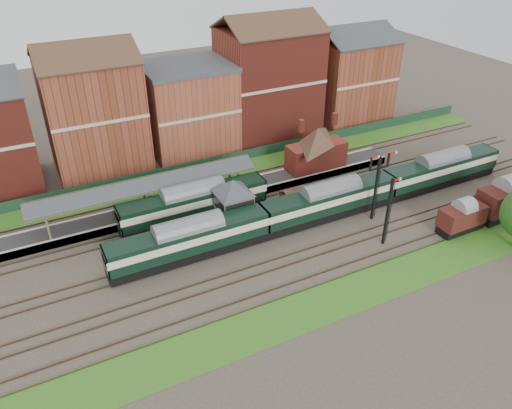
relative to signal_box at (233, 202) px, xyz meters
name	(u,v)px	position (x,y,z in m)	size (l,w,h in m)	color
ground	(271,234)	(3.00, -3.25, -3.19)	(160.00, 160.00, 0.00)	#473D33
grass_back	(215,173)	(3.00, 12.75, -3.16)	(90.00, 4.50, 0.06)	#2D6619
grass_front	(332,300)	(3.00, -15.25, -3.16)	(90.00, 5.00, 0.06)	#2D6619
fence	(209,163)	(3.00, 14.75, -2.44)	(90.00, 0.12, 1.50)	#193823
platform	(197,200)	(-2.00, 6.50, -2.69)	(55.00, 3.40, 1.00)	#2D2D2D
signal_box	(233,202)	(0.00, 0.00, 0.00)	(5.40, 5.40, 6.00)	#5C7452
brick_hut	(295,201)	(8.00, 0.00, -2.00)	(3.20, 2.64, 2.94)	brown
station_building	(317,148)	(15.00, 6.50, 0.76)	(8.10, 8.10, 5.90)	maroon
canopy	(145,182)	(-8.00, 6.50, 1.39)	(26.00, 3.89, 4.08)	#505334
semaphore_bracket	(377,184)	(15.04, -5.75, 1.44)	(3.60, 0.25, 8.18)	black
semaphore_siding	(388,211)	(13.02, -10.25, 0.96)	(1.23, 0.25, 8.00)	black
town_backdrop	(187,104)	(2.82, 21.75, 3.81)	(69.00, 10.00, 16.00)	maroon
dmu_train	(330,200)	(10.63, -3.25, -0.88)	(51.26, 2.70, 3.94)	black
platform_railcar	(194,203)	(-3.51, 3.25, -0.85)	(17.32, 2.73, 3.99)	black
goods_van_a	(462,217)	(22.09, -12.25, -1.33)	(5.33, 2.31, 3.23)	black
goods_van_b	(505,199)	(28.77, -12.25, -0.86)	(6.83, 2.96, 4.14)	black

